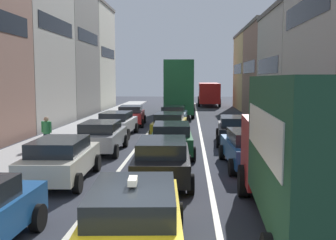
# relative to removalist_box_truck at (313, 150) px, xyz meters

# --- Properties ---
(sidewalk_left) EXTENTS (2.60, 64.00, 0.14)m
(sidewalk_left) POSITION_rel_removalist_box_truck_xyz_m (-10.39, 17.57, -1.90)
(sidewalk_left) COLOR #A2A2A2
(sidewalk_left) RESTS_ON ground
(lane_stripe_left) EXTENTS (0.16, 60.00, 0.01)m
(lane_stripe_left) POSITION_rel_removalist_box_truck_xyz_m (-5.39, 17.57, -1.97)
(lane_stripe_left) COLOR silver
(lane_stripe_left) RESTS_ON ground
(lane_stripe_right) EXTENTS (0.16, 60.00, 0.01)m
(lane_stripe_right) POSITION_rel_removalist_box_truck_xyz_m (-1.99, 17.57, -1.97)
(lane_stripe_right) COLOR silver
(lane_stripe_right) RESTS_ON ground
(building_row_left) EXTENTS (7.20, 43.90, 13.65)m
(building_row_left) POSITION_rel_removalist_box_truck_xyz_m (-15.69, 19.64, 4.42)
(building_row_left) COLOR #9E7556
(building_row_left) RESTS_ON ground
(building_row_right) EXTENTS (7.20, 43.90, 12.51)m
(building_row_right) POSITION_rel_removalist_box_truck_xyz_m (6.21, 19.04, 2.78)
(building_row_right) COLOR tan
(building_row_right) RESTS_ON ground
(removalist_box_truck) EXTENTS (2.98, 7.80, 3.58)m
(removalist_box_truck) POSITION_rel_removalist_box_truck_xyz_m (0.00, 0.00, 0.00)
(removalist_box_truck) COLOR #A51E1E
(removalist_box_truck) RESTS_ON ground
(taxi_centre_lane_front) EXTENTS (2.30, 4.41, 1.66)m
(taxi_centre_lane_front) POSITION_rel_removalist_box_truck_xyz_m (-3.76, -1.24, -1.18)
(taxi_centre_lane_front) COLOR yellow
(taxi_centre_lane_front) RESTS_ON ground
(sedan_centre_lane_second) EXTENTS (2.17, 4.35, 1.49)m
(sedan_centre_lane_second) POSITION_rel_removalist_box_truck_xyz_m (-3.60, 4.52, -1.18)
(sedan_centre_lane_second) COLOR black
(sedan_centre_lane_second) RESTS_ON ground
(wagon_left_lane_second) EXTENTS (2.17, 4.35, 1.49)m
(wagon_left_lane_second) POSITION_rel_removalist_box_truck_xyz_m (-7.08, 4.43, -1.18)
(wagon_left_lane_second) COLOR beige
(wagon_left_lane_second) RESTS_ON ground
(hatchback_centre_lane_third) EXTENTS (2.21, 4.37, 1.49)m
(hatchback_centre_lane_third) POSITION_rel_removalist_box_truck_xyz_m (-3.51, 9.30, -1.18)
(hatchback_centre_lane_third) COLOR #19592D
(hatchback_centre_lane_third) RESTS_ON ground
(sedan_left_lane_third) EXTENTS (2.10, 4.32, 1.49)m
(sedan_left_lane_third) POSITION_rel_removalist_box_truck_xyz_m (-6.89, 9.80, -1.18)
(sedan_left_lane_third) COLOR gray
(sedan_left_lane_third) RESTS_ON ground
(coupe_centre_lane_fourth) EXTENTS (2.21, 4.38, 1.49)m
(coupe_centre_lane_fourth) POSITION_rel_removalist_box_truck_xyz_m (-3.88, 14.69, -1.18)
(coupe_centre_lane_fourth) COLOR #B29319
(coupe_centre_lane_fourth) RESTS_ON ground
(sedan_left_lane_fourth) EXTENTS (2.18, 4.36, 1.49)m
(sedan_left_lane_fourth) POSITION_rel_removalist_box_truck_xyz_m (-7.15, 15.18, -1.18)
(sedan_left_lane_fourth) COLOR silver
(sedan_left_lane_fourth) RESTS_ON ground
(sedan_centre_lane_fifth) EXTENTS (2.20, 4.37, 1.49)m
(sedan_centre_lane_fifth) POSITION_rel_removalist_box_truck_xyz_m (-3.88, 20.52, -1.18)
(sedan_centre_lane_fifth) COLOR #759EB7
(sedan_centre_lane_fifth) RESTS_ON ground
(sedan_left_lane_fifth) EXTENTS (2.27, 4.40, 1.49)m
(sedan_left_lane_fifth) POSITION_rel_removalist_box_truck_xyz_m (-7.09, 20.61, -1.18)
(sedan_left_lane_fifth) COLOR #A51E1E
(sedan_left_lane_fifth) RESTS_ON ground
(sedan_right_lane_behind_truck) EXTENTS (2.23, 4.38, 1.49)m
(sedan_right_lane_behind_truck) POSITION_rel_removalist_box_truck_xyz_m (-0.29, 6.95, -1.18)
(sedan_right_lane_behind_truck) COLOR #194C8C
(sedan_right_lane_behind_truck) RESTS_ON ground
(wagon_right_lane_far) EXTENTS (2.26, 4.39, 1.49)m
(wagon_right_lane_far) POSITION_rel_removalist_box_truck_xyz_m (-0.21, 12.68, -1.18)
(wagon_right_lane_far) COLOR black
(wagon_right_lane_far) RESTS_ON ground
(bus_mid_queue_primary) EXTENTS (3.06, 10.58, 5.06)m
(bus_mid_queue_primary) POSITION_rel_removalist_box_truck_xyz_m (-3.78, 29.02, 0.86)
(bus_mid_queue_primary) COLOR #1E6033
(bus_mid_queue_primary) RESTS_ON ground
(bus_far_queue_secondary) EXTENTS (2.92, 10.54, 2.90)m
(bus_far_queue_secondary) POSITION_rel_removalist_box_truck_xyz_m (-0.26, 43.19, -0.21)
(bus_far_queue_secondary) COLOR #B21919
(bus_far_queue_secondary) RESTS_ON ground
(pedestrian_far_sidewalk) EXTENTS (0.54, 0.34, 1.66)m
(pedestrian_far_sidewalk) POSITION_rel_removalist_box_truck_xyz_m (-9.71, 10.21, -1.03)
(pedestrian_far_sidewalk) COLOR #262D47
(pedestrian_far_sidewalk) RESTS_ON ground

